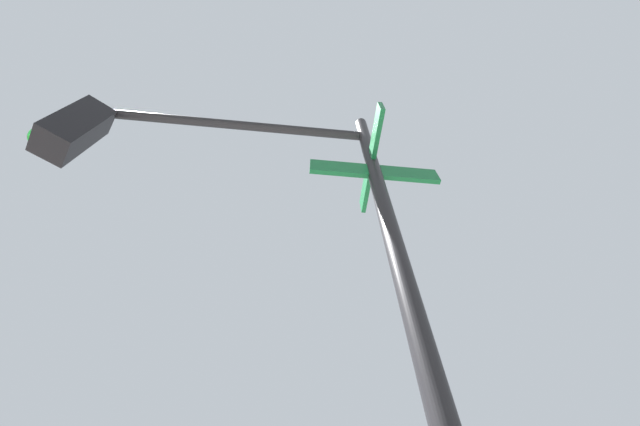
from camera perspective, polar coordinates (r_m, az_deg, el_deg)
traffic_signal_near at (r=2.84m, az=-16.05°, el=5.25°), size 1.99×2.97×5.38m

